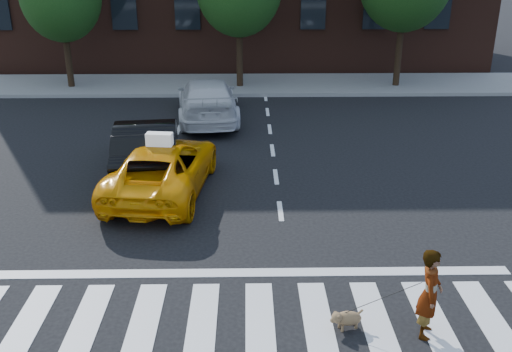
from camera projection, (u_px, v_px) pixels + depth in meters
The scene contains 10 objects.
ground at pixel (202, 323), 9.81m from camera, with size 120.00×120.00×0.00m, color black.
crosswalk at pixel (202, 323), 9.81m from camera, with size 13.00×2.40×0.01m, color silver.
stop_line at pixel (208, 273), 11.29m from camera, with size 12.00×0.30×0.01m, color silver.
sidewalk_far at pixel (229, 85), 25.97m from camera, with size 30.00×4.00×0.15m, color slate.
taxi at pixel (163, 167), 14.77m from camera, with size 2.24×4.86×1.35m, color orange.
black_sedan at pixel (147, 146), 15.96m from camera, with size 1.66×4.76×1.57m, color black.
white_suv at pixel (207, 100), 20.85m from camera, with size 2.12×5.20×1.51m, color silver.
woman at pixel (430, 293), 9.25m from camera, with size 0.58×0.38×1.59m, color #999999.
dog at pixel (346, 318), 9.60m from camera, with size 0.61×0.38×0.36m.
taxi_sign at pixel (159, 139), 14.27m from camera, with size 0.65×0.28×0.32m, color white.
Camera 1 is at (0.79, -8.13, 6.07)m, focal length 40.00 mm.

